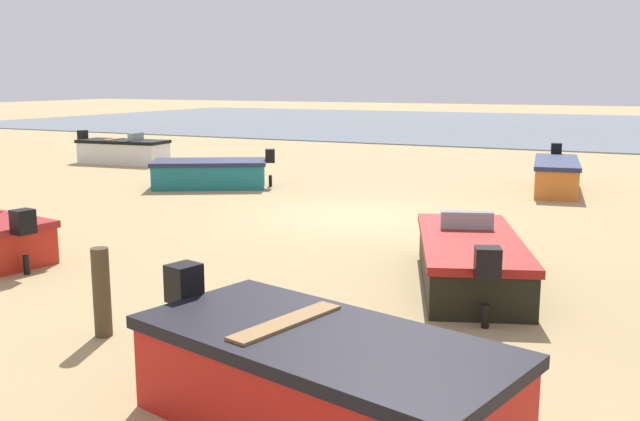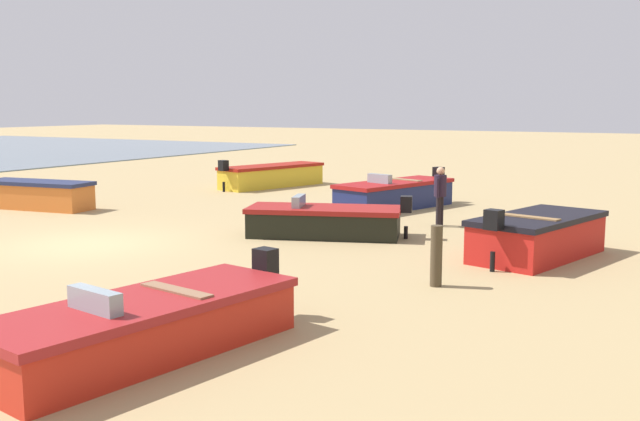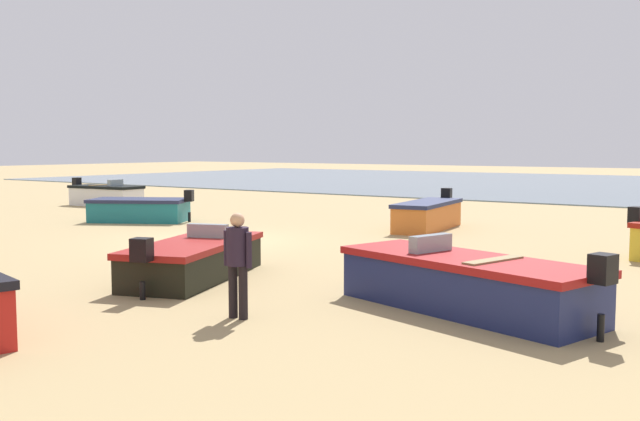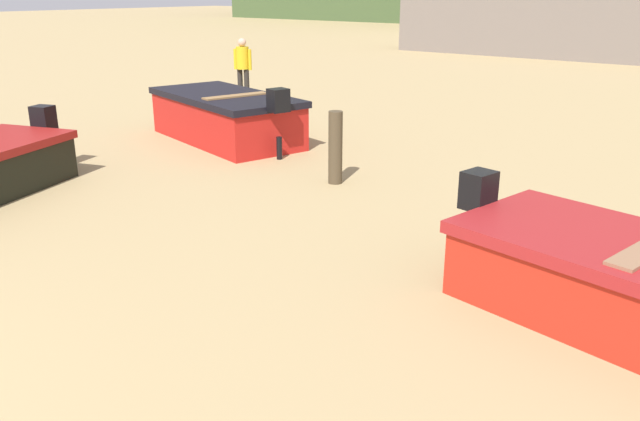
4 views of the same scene
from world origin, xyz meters
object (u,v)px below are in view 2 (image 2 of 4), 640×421
at_px(boat_orange_3, 37,194).
at_px(beach_walker_foreground, 440,191).
at_px(boat_black_7, 325,221).
at_px(boat_yellow_6, 272,176).
at_px(mooring_post_near_water, 436,256).
at_px(boat_red_2, 146,326).
at_px(boat_navy_5, 395,194).
at_px(boat_red_4, 537,236).

distance_m(boat_orange_3, beach_walker_foreground, 12.77).
distance_m(boat_orange_3, boat_black_7, 10.42).
relative_size(boat_yellow_6, mooring_post_near_water, 4.45).
distance_m(boat_yellow_6, mooring_post_near_water, 17.04).
height_order(boat_orange_3, boat_yellow_6, boat_orange_3).
distance_m(boat_red_2, beach_walker_foreground, 11.89).
xyz_separation_m(boat_navy_5, mooring_post_near_water, (9.11, 4.72, 0.11)).
xyz_separation_m(boat_orange_3, boat_navy_5, (-5.61, 9.95, -0.01)).
bearing_deg(boat_red_4, boat_red_2, -94.85).
bearing_deg(boat_black_7, boat_navy_5, -14.67).
xyz_separation_m(boat_red_4, boat_black_7, (-0.07, -5.28, -0.09)).
relative_size(boat_red_4, boat_yellow_6, 0.78).
relative_size(boat_red_4, boat_black_7, 0.93).
relative_size(boat_orange_3, beach_walker_foreground, 2.50).
distance_m(boat_red_2, mooring_post_near_water, 5.79).
bearing_deg(mooring_post_near_water, beach_walker_foreground, -160.72).
bearing_deg(beach_walker_foreground, boat_navy_5, 41.72).
bearing_deg(mooring_post_near_water, boat_navy_5, -152.64).
xyz_separation_m(boat_navy_5, boat_yellow_6, (-3.39, -6.86, 0.00)).
relative_size(boat_yellow_6, beach_walker_foreground, 3.08).
bearing_deg(boat_red_4, boat_yellow_6, 158.67).
bearing_deg(boat_orange_3, mooring_post_near_water, 68.66).
bearing_deg(mooring_post_near_water, boat_orange_3, -103.41).
distance_m(boat_orange_3, boat_red_4, 15.70).
bearing_deg(boat_navy_5, boat_yellow_6, -10.15).
bearing_deg(mooring_post_near_water, boat_black_7, -129.92).
distance_m(boat_orange_3, mooring_post_near_water, 15.08).
distance_m(boat_red_4, boat_black_7, 5.28).
height_order(boat_orange_3, beach_walker_foreground, beach_walker_foreground).
height_order(boat_red_2, boat_navy_5, boat_navy_5).
distance_m(boat_yellow_6, boat_black_7, 11.57).
distance_m(boat_red_4, beach_walker_foreground, 4.47).
height_order(boat_navy_5, beach_walker_foreground, beach_walker_foreground).
bearing_deg(boat_navy_5, boat_orange_3, 45.61).
bearing_deg(beach_walker_foreground, boat_red_4, -133.35).
relative_size(boat_orange_3, boat_red_4, 1.04).
xyz_separation_m(boat_black_7, mooring_post_near_water, (3.55, 4.25, 0.18)).
xyz_separation_m(boat_red_2, boat_navy_5, (-14.52, -2.66, 0.05)).
xyz_separation_m(boat_orange_3, beach_walker_foreground, (-2.97, 12.40, 0.49)).
height_order(boat_navy_5, boat_yellow_6, boat_yellow_6).
bearing_deg(mooring_post_near_water, boat_red_2, -20.80).
distance_m(boat_black_7, beach_walker_foreground, 3.57).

